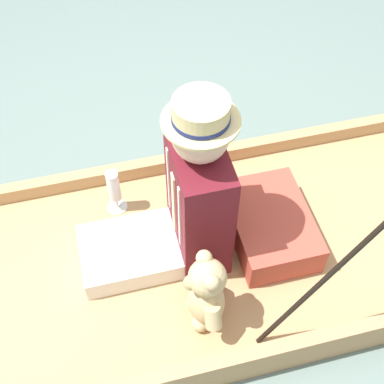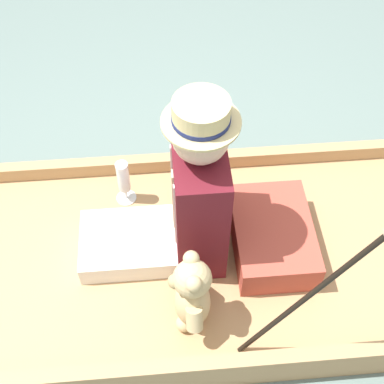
{
  "view_description": "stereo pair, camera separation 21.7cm",
  "coord_description": "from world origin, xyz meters",
  "px_view_note": "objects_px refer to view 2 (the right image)",
  "views": [
    {
      "loc": [
        -1.25,
        0.23,
        2.24
      ],
      "look_at": [
        0.05,
        -0.09,
        0.53
      ],
      "focal_mm": 50.0,
      "sensor_mm": 36.0,
      "label": 1
    },
    {
      "loc": [
        -1.28,
        0.02,
        2.24
      ],
      "look_at": [
        0.05,
        -0.09,
        0.53
      ],
      "focal_mm": 50.0,
      "sensor_mm": 36.0,
      "label": 2
    }
  ],
  "objects_px": {
    "seated_person": "(184,201)",
    "walking_cane": "(317,290)",
    "wine_glass": "(123,179)",
    "teddy_bear": "(192,295)"
  },
  "relations": [
    {
      "from": "teddy_bear",
      "to": "wine_glass",
      "type": "bearing_deg",
      "value": 22.45
    },
    {
      "from": "seated_person",
      "to": "wine_glass",
      "type": "relative_size",
      "value": 3.49
    },
    {
      "from": "seated_person",
      "to": "teddy_bear",
      "type": "height_order",
      "value": "seated_person"
    },
    {
      "from": "wine_glass",
      "to": "walking_cane",
      "type": "xyz_separation_m",
      "value": [
        -0.82,
        -0.68,
        0.34
      ]
    },
    {
      "from": "teddy_bear",
      "to": "wine_glass",
      "type": "distance_m",
      "value": 0.71
    },
    {
      "from": "walking_cane",
      "to": "wine_glass",
      "type": "bearing_deg",
      "value": 39.77
    },
    {
      "from": "seated_person",
      "to": "walking_cane",
      "type": "height_order",
      "value": "seated_person"
    },
    {
      "from": "seated_person",
      "to": "wine_glass",
      "type": "height_order",
      "value": "seated_person"
    },
    {
      "from": "seated_person",
      "to": "walking_cane",
      "type": "bearing_deg",
      "value": -149.17
    },
    {
      "from": "teddy_bear",
      "to": "walking_cane",
      "type": "xyz_separation_m",
      "value": [
        -0.17,
        -0.41,
        0.29
      ]
    }
  ]
}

